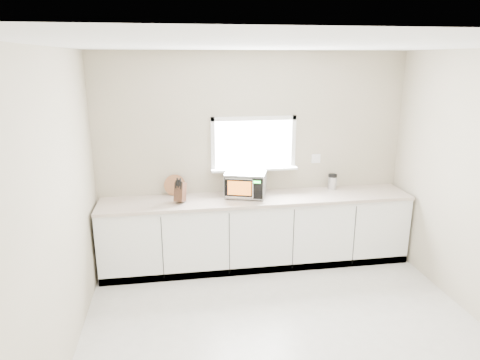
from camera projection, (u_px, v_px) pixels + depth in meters
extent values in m
plane|color=beige|center=(292.00, 345.00, 4.03)|extent=(4.00, 4.00, 0.00)
cube|color=#BEAF97|center=(253.00, 158.00, 5.55)|extent=(4.00, 0.02, 2.70)
cube|color=white|center=(253.00, 144.00, 5.49)|extent=(1.00, 0.02, 0.60)
cube|color=white|center=(254.00, 169.00, 5.51)|extent=(1.12, 0.16, 0.03)
cube|color=white|center=(254.00, 118.00, 5.38)|extent=(1.10, 0.04, 0.05)
cube|color=white|center=(253.00, 168.00, 5.56)|extent=(1.10, 0.04, 0.05)
cube|color=white|center=(213.00, 145.00, 5.39)|extent=(0.05, 0.04, 0.70)
cube|color=white|center=(293.00, 143.00, 5.55)|extent=(0.05, 0.04, 0.70)
cube|color=white|center=(316.00, 159.00, 5.68)|extent=(0.12, 0.01, 0.12)
cube|color=white|center=(257.00, 232.00, 5.52)|extent=(3.92, 0.60, 0.88)
cube|color=beige|center=(257.00, 199.00, 5.38)|extent=(3.92, 0.64, 0.04)
cylinder|color=black|center=(228.00, 198.00, 5.31)|extent=(0.02, 0.02, 0.01)
cylinder|color=black|center=(232.00, 191.00, 5.59)|extent=(0.02, 0.02, 0.01)
cylinder|color=black|center=(261.00, 200.00, 5.25)|extent=(0.02, 0.02, 0.01)
cylinder|color=black|center=(263.00, 193.00, 5.53)|extent=(0.02, 0.02, 0.01)
cube|color=#B8BAC0|center=(246.00, 184.00, 5.38)|extent=(0.58, 0.51, 0.29)
cube|color=black|center=(243.00, 188.00, 5.20)|extent=(0.45, 0.16, 0.26)
cube|color=orange|center=(239.00, 188.00, 5.20)|extent=(0.28, 0.09, 0.18)
cylinder|color=silver|center=(253.00, 189.00, 5.16)|extent=(0.02, 0.02, 0.23)
cube|color=black|center=(257.00, 189.00, 5.17)|extent=(0.11, 0.04, 0.25)
cube|color=#19FF33|center=(257.00, 182.00, 5.14)|extent=(0.08, 0.03, 0.03)
cube|color=silver|center=(246.00, 172.00, 5.34)|extent=(0.58, 0.51, 0.01)
cube|color=#432518|center=(180.00, 192.00, 5.15)|extent=(0.17, 0.24, 0.27)
cube|color=black|center=(176.00, 184.00, 5.08)|extent=(0.03, 0.05, 0.10)
cube|color=black|center=(179.00, 184.00, 5.07)|extent=(0.03, 0.05, 0.10)
cube|color=black|center=(181.00, 185.00, 5.07)|extent=(0.03, 0.05, 0.10)
cube|color=black|center=(177.00, 182.00, 5.07)|extent=(0.03, 0.05, 0.10)
cube|color=black|center=(180.00, 182.00, 5.06)|extent=(0.03, 0.05, 0.10)
cylinder|color=#995A3B|center=(175.00, 185.00, 5.42)|extent=(0.27, 0.06, 0.27)
cylinder|color=#B8BAC0|center=(332.00, 183.00, 5.70)|extent=(0.14, 0.14, 0.17)
cylinder|color=black|center=(333.00, 175.00, 5.67)|extent=(0.14, 0.14, 0.04)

